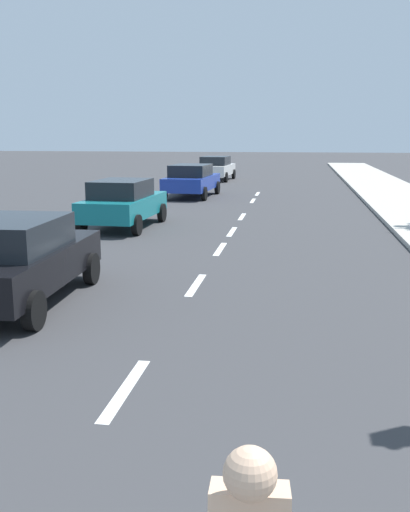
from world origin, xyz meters
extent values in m
plane|color=#38383A|center=(0.00, 20.00, 0.00)|extent=(160.00, 160.00, 0.00)
cube|color=white|center=(0.00, 7.44, 0.00)|extent=(0.16, 1.80, 0.01)
cube|color=white|center=(0.00, 12.48, 0.00)|extent=(0.16, 1.80, 0.01)
cube|color=white|center=(0.00, 16.33, 0.00)|extent=(0.16, 1.80, 0.01)
cube|color=white|center=(0.00, 19.18, 0.00)|extent=(0.16, 1.80, 0.01)
cube|color=white|center=(0.00, 22.63, 0.00)|extent=(0.16, 1.80, 0.01)
cube|color=white|center=(0.00, 27.99, 0.00)|extent=(0.16, 1.80, 0.01)
cube|color=white|center=(0.00, 31.17, 0.00)|extent=(0.16, 1.80, 0.01)
sphere|color=beige|center=(1.82, 3.15, 1.71)|extent=(0.22, 0.22, 0.22)
cube|color=black|center=(-2.99, 10.76, 0.69)|extent=(1.97, 4.37, 0.64)
cube|color=black|center=(-2.98, 10.54, 1.29)|extent=(1.67, 2.30, 0.56)
cylinder|color=black|center=(-3.94, 12.19, 0.32)|extent=(0.20, 0.65, 0.64)
cylinder|color=black|center=(-2.13, 12.26, 0.32)|extent=(0.20, 0.65, 0.64)
cylinder|color=black|center=(-2.03, 9.33, 0.32)|extent=(0.20, 0.65, 0.64)
cube|color=#14727A|center=(-3.61, 19.55, 0.69)|extent=(1.94, 4.30, 0.64)
cube|color=black|center=(-3.61, 19.34, 1.29)|extent=(1.65, 2.26, 0.56)
cylinder|color=black|center=(-4.44, 21.03, 0.32)|extent=(0.20, 0.65, 0.64)
cylinder|color=black|center=(-2.66, 20.96, 0.32)|extent=(0.20, 0.65, 0.64)
cylinder|color=black|center=(-4.55, 18.15, 0.32)|extent=(0.20, 0.65, 0.64)
cylinder|color=black|center=(-2.77, 18.08, 0.32)|extent=(0.20, 0.65, 0.64)
cube|color=#1E389E|center=(-3.08, 29.30, 0.69)|extent=(2.19, 4.67, 0.64)
cube|color=black|center=(-3.09, 29.07, 1.29)|extent=(1.83, 2.47, 0.56)
cylinder|color=black|center=(-3.94, 30.91, 0.32)|extent=(0.22, 0.65, 0.64)
cylinder|color=black|center=(-2.03, 30.79, 0.32)|extent=(0.22, 0.65, 0.64)
cylinder|color=black|center=(-4.13, 27.81, 0.32)|extent=(0.22, 0.65, 0.64)
cylinder|color=black|center=(-2.22, 27.69, 0.32)|extent=(0.22, 0.65, 0.64)
cube|color=white|center=(-3.31, 39.70, 0.69)|extent=(2.11, 4.53, 0.64)
cube|color=black|center=(-3.33, 39.48, 1.29)|extent=(1.76, 2.39, 0.56)
cylinder|color=black|center=(-4.16, 41.26, 0.32)|extent=(0.22, 0.65, 0.64)
cylinder|color=black|center=(-2.30, 41.15, 0.32)|extent=(0.22, 0.65, 0.64)
cylinder|color=black|center=(-4.33, 38.25, 0.32)|extent=(0.22, 0.65, 0.64)
cylinder|color=black|center=(-2.47, 38.15, 0.32)|extent=(0.22, 0.65, 0.64)
camera|label=1|loc=(1.97, 1.04, 3.03)|focal=41.20mm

